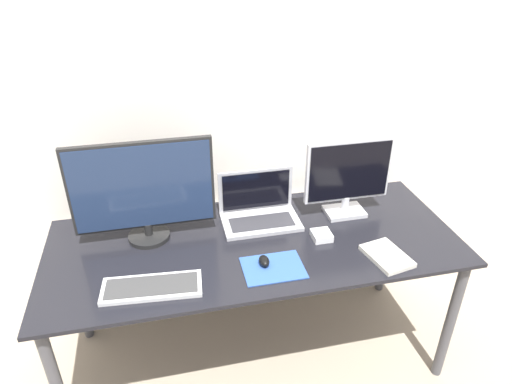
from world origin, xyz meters
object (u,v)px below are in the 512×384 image
keyboard (152,287)px  mouse (264,261)px  monitor_left (143,191)px  power_brick (322,235)px  book (387,256)px  laptop (259,209)px  monitor_right (348,176)px

keyboard → mouse: mouse is taller
monitor_left → power_brick: monitor_left is taller
book → power_brick: size_ratio=2.65×
mouse → book: bearing=-7.3°
laptop → power_brick: (0.24, -0.22, -0.04)m
monitor_right → keyboard: bearing=-159.3°
book → power_brick: power_brick is taller
keyboard → power_brick: size_ratio=4.54×
mouse → book: 0.52m
keyboard → book: bearing=-1.3°
monitor_left → monitor_right: size_ratio=1.47×
monitor_right → book: (0.04, -0.37, -0.19)m
monitor_right → mouse: size_ratio=6.00×
mouse → monitor_left: bearing=146.1°
power_brick → keyboard: bearing=-167.0°
laptop → mouse: laptop is taller
mouse → book: mouse is taller
monitor_left → laptop: (0.51, 0.04, -0.18)m
monitor_left → mouse: size_ratio=8.82×
book → power_brick: (-0.22, 0.19, 0.01)m
mouse → power_brick: bearing=23.3°
book → monitor_right: bearing=96.0°
laptop → monitor_left: bearing=-175.2°
laptop → mouse: size_ratio=5.23×
laptop → keyboard: laptop is taller
keyboard → power_brick: bearing=13.0°
monitor_right → power_brick: size_ratio=4.80×
monitor_left → book: (0.97, -0.37, -0.23)m
keyboard → mouse: 0.45m
monitor_left → laptop: monitor_left is taller
monitor_right → laptop: size_ratio=1.15×
keyboard → book: size_ratio=1.71×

